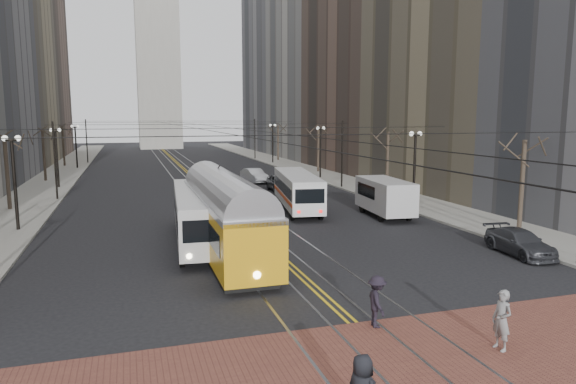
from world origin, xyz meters
TOP-DOWN VIEW (x-y plane):
  - ground at (0.00, 0.00)m, footprint 260.00×260.00m
  - sidewalk_left at (-15.00, 45.00)m, footprint 5.00×140.00m
  - sidewalk_right at (15.00, 45.00)m, footprint 5.00×140.00m
  - crosswalk_band at (0.00, -4.00)m, footprint 25.00×6.00m
  - streetcar_rails at (0.00, 45.00)m, footprint 4.80×130.00m
  - centre_lines at (0.00, 45.00)m, footprint 0.42×130.00m
  - building_left_far at (-25.50, 86.00)m, footprint 16.00×20.00m
  - building_right_mid at (25.50, 46.00)m, footprint 16.00×20.00m
  - building_right_midfar at (27.50, 66.00)m, footprint 20.00×20.00m
  - building_right_far at (25.50, 86.00)m, footprint 16.00×20.00m
  - lamp_posts at (-0.00, 28.75)m, footprint 27.60×57.20m
  - street_trees at (0.00, 35.25)m, footprint 31.68×53.28m
  - trolley_wires at (0.00, 34.83)m, footprint 25.96×120.00m
  - transit_bus at (-3.50, 11.96)m, footprint 3.24×11.76m
  - streetcar at (-2.50, 9.37)m, footprint 2.59×13.82m
  - rear_bus at (5.00, 20.10)m, footprint 3.96×10.71m
  - cargo_van at (10.00, 15.66)m, footprint 2.78×6.08m
  - sedan_grey at (6.52, 29.73)m, footprint 1.95×4.79m
  - sedan_silver at (5.71, 36.83)m, footprint 2.31×4.71m
  - sedan_parked at (11.80, 4.55)m, footprint 2.16×4.52m
  - pedestrian_b at (3.41, -4.16)m, footprint 0.50×0.71m
  - pedestrian_d at (0.62, -1.50)m, footprint 0.82×1.22m

SIDE VIEW (x-z plane):
  - ground at x=0.00m, z-range 0.00..0.00m
  - streetcar_rails at x=0.00m, z-range 0.00..0.01m
  - crosswalk_band at x=0.00m, z-range 0.00..0.01m
  - centre_lines at x=0.00m, z-range 0.01..0.01m
  - sidewalk_left at x=-15.00m, z-range 0.00..0.15m
  - sidewalk_right at x=15.00m, z-range 0.00..0.15m
  - sedan_parked at x=11.80m, z-range 0.00..1.27m
  - sedan_silver at x=5.71m, z-range 0.00..1.49m
  - sedan_grey at x=6.52m, z-range 0.00..1.63m
  - pedestrian_d at x=0.62m, z-range 0.01..1.77m
  - pedestrian_b at x=3.41m, z-range 0.01..1.87m
  - cargo_van at x=10.00m, z-range 0.00..2.61m
  - rear_bus at x=5.00m, z-range 0.00..2.73m
  - transit_bus at x=-3.50m, z-range 0.00..2.91m
  - streetcar at x=-2.50m, z-range 0.00..3.26m
  - street_trees at x=0.00m, z-range 0.00..5.60m
  - lamp_posts at x=0.00m, z-range 0.00..5.60m
  - trolley_wires at x=0.00m, z-range 0.47..7.07m
  - building_right_mid at x=25.50m, z-range 0.00..34.00m
  - building_left_far at x=-25.50m, z-range 0.00..40.00m
  - building_right_far at x=25.50m, z-range 0.00..40.00m
  - building_right_midfar at x=27.50m, z-range 0.00..52.00m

